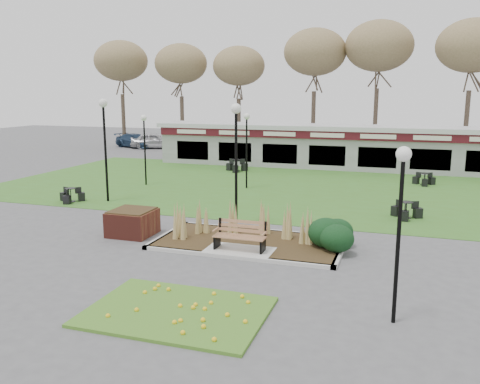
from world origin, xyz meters
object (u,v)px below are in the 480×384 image
(car_blue, at_px, (136,141))
(bistro_set_b, at_px, (237,167))
(park_bench, at_px, (241,235))
(lamp_post_near_left, at_px, (236,138))
(lamp_post_mid_left, at_px, (104,127))
(food_pavilion, at_px, (330,146))
(lamp_post_near_right, at_px, (401,196))
(lamp_post_mid_right, at_px, (247,134))
(car_silver, at_px, (155,141))
(bistro_set_d, at_px, (424,181))
(bistro_set_a, at_px, (71,197))
(lamp_post_far_left, at_px, (144,134))
(brick_planter, at_px, (132,222))
(bistro_set_c, at_px, (406,213))
(car_black, at_px, (196,151))

(car_blue, bearing_deg, bistro_set_b, -108.55)
(park_bench, height_order, lamp_post_near_left, lamp_post_near_left)
(lamp_post_mid_left, height_order, bistro_set_b, lamp_post_mid_left)
(food_pavilion, bearing_deg, lamp_post_mid_left, -120.64)
(lamp_post_near_right, relative_size, lamp_post_mid_right, 1.00)
(car_silver, bearing_deg, lamp_post_mid_left, -175.32)
(lamp_post_near_left, bearing_deg, bistro_set_d, 57.79)
(bistro_set_a, bearing_deg, lamp_post_mid_left, 24.16)
(park_bench, relative_size, car_silver, 0.40)
(park_bench, distance_m, car_silver, 31.52)
(car_blue, bearing_deg, bistro_set_d, -96.00)
(bistro_set_a, bearing_deg, lamp_post_far_left, 76.71)
(food_pavilion, bearing_deg, park_bench, -90.00)
(lamp_post_mid_left, relative_size, car_silver, 1.13)
(lamp_post_mid_right, bearing_deg, car_silver, 131.00)
(car_blue, bearing_deg, bistro_set_a, -137.87)
(lamp_post_far_left, distance_m, car_blue, 19.88)
(bistro_set_b, bearing_deg, lamp_post_near_right, -62.24)
(park_bench, xyz_separation_m, bistro_set_b, (-5.54, 16.07, -0.31))
(park_bench, relative_size, food_pavilion, 0.07)
(brick_planter, relative_size, lamp_post_near_right, 0.37)
(lamp_post_mid_right, height_order, lamp_post_far_left, lamp_post_mid_right)
(bistro_set_a, bearing_deg, car_blue, 112.36)
(lamp_post_mid_right, distance_m, bistro_set_a, 9.44)
(bistro_set_c, xyz_separation_m, car_blue, (-24.14, 20.36, 0.38))
(food_pavilion, height_order, lamp_post_near_right, lamp_post_near_right)
(brick_planter, distance_m, car_blue, 29.85)
(car_black, bearing_deg, bistro_set_b, -147.72)
(lamp_post_near_right, relative_size, bistro_set_a, 3.36)
(brick_planter, height_order, bistro_set_a, brick_planter)
(brick_planter, bearing_deg, bistro_set_d, 53.22)
(brick_planter, relative_size, lamp_post_mid_right, 0.37)
(lamp_post_far_left, bearing_deg, car_silver, 116.08)
(lamp_post_far_left, bearing_deg, bistro_set_b, 62.25)
(lamp_post_near_left, distance_m, lamp_post_mid_right, 7.72)
(bistro_set_b, bearing_deg, car_black, 136.19)
(lamp_post_near_right, relative_size, bistro_set_c, 3.11)
(bistro_set_d, height_order, car_blue, car_blue)
(brick_planter, relative_size, car_black, 0.36)
(bistro_set_a, height_order, car_black, car_black)
(lamp_post_far_left, height_order, car_black, lamp_post_far_left)
(bistro_set_a, bearing_deg, car_silver, 107.72)
(car_blue, bearing_deg, park_bench, -124.76)
(lamp_post_near_right, distance_m, bistro_set_d, 18.63)
(bistro_set_c, height_order, car_blue, car_blue)
(lamp_post_near_right, distance_m, car_black, 28.98)
(car_silver, xyz_separation_m, car_blue, (-2.08, 0.19, -0.09))
(lamp_post_mid_left, bearing_deg, car_blue, 116.48)
(park_bench, xyz_separation_m, bistro_set_a, (-10.01, 4.75, -0.35))
(park_bench, bearing_deg, brick_planter, 170.31)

